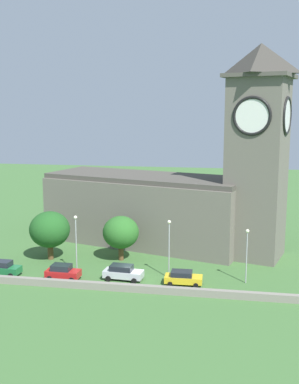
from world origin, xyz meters
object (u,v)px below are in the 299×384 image
Objects in this scene: car_silver at (123,272)px; tree_riverside_east at (50,230)px; car_red at (63,272)px; car_green at (3,268)px; church at (176,193)px; tree_churchyard at (121,232)px; streetlamp_central at (169,240)px; streetlamp_east_mid at (247,247)px; car_yellow at (183,278)px; streetlamp_west_mid at (76,235)px.

tree_riverside_east is (-11.66, 6.07, 3.28)m from car_silver.
car_red is 7.30m from car_silver.
car_green is at bearing 178.83° from car_red.
church reaches higher than car_red.
church is 11.36m from tree_churchyard.
car_green is at bearing -139.56° from church.
church is at bearing 40.44° from car_green.
tree_churchyard is (-7.39, 5.81, -0.93)m from streetlamp_central.
car_silver is (7.19, 1.24, -0.02)m from car_red.
streetlamp_east_mid is (21.83, 2.70, 3.49)m from car_red.
tree_riverside_east reaches higher than car_yellow.
church is at bearing 125.32° from streetlamp_east_mid.
streetlamp_west_mid is at bearing 16.86° from car_green.
church is at bearing 51.41° from tree_churchyard.
streetlamp_central is at bearing -14.69° from tree_riverside_east.
car_red is at bearing -170.20° from car_silver.
streetlamp_west_mid is 21.01m from streetlamp_east_mid.
streetlamp_central is at bearing 0.22° from streetlamp_west_mid.
streetlamp_east_mid is (21.00, -0.09, -0.45)m from streetlamp_west_mid.
car_yellow is 0.60× the size of streetlamp_west_mid.
streetlamp_west_mid is at bearing 73.40° from car_red.
streetlamp_west_mid is 1.10× the size of tree_riverside_east.
streetlamp_east_mid is 26.70m from tree_riverside_east.
streetlamp_west_mid is 6.99m from tree_riverside_east.
church is 5.13× the size of streetlamp_west_mid.
car_yellow is 0.61× the size of streetlamp_central.
church is 7.74× the size of car_silver.
streetlamp_east_mid reaches higher than car_silver.
streetlamp_east_mid is (9.24, -0.14, -0.38)m from streetlamp_central.
streetlamp_west_mid is (-10.94, -14.10, -3.24)m from church.
tree_riverside_east is 1.09× the size of tree_churchyard.
church reaches higher than streetlamp_central.
streetlamp_central reaches higher than car_green.
streetlamp_west_mid is (8.70, 2.64, 3.95)m from car_green.
car_silver is 13.54m from tree_riverside_east.
streetlamp_west_mid is at bearing 166.28° from car_silver.
car_yellow is (2.76, -15.99, -7.28)m from church.
car_green is 0.98× the size of car_yellow.
tree_churchyard is at bearing 59.02° from car_red.
streetlamp_east_mid is at bearing -19.67° from tree_churchyard.
church is 6.15× the size of tree_churchyard.
car_green is at bearing -146.96° from tree_churchyard.
car_green is at bearing -175.10° from streetlamp_east_mid.
car_red is 0.68× the size of tree_churchyard.
tree_churchyard is at bearing 160.33° from streetlamp_east_mid.
car_green is 0.65× the size of tree_riverside_east.
tree_riverside_east is (-5.30, 4.52, -0.68)m from streetlamp_west_mid.
car_green is at bearing -115.43° from tree_riverside_east.
streetlamp_west_mid reaches higher than tree_churchyard.
streetlamp_west_mid is 1.12× the size of streetlamp_east_mid.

